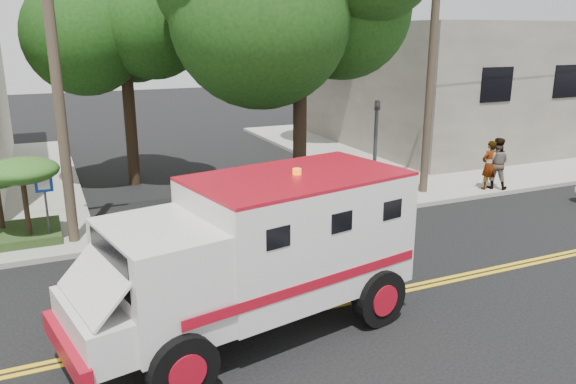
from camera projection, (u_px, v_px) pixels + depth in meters
name	position (u px, v px, depth m)	size (l,w,h in m)	color
ground	(361.00, 299.00, 12.44)	(100.00, 100.00, 0.00)	black
sidewalk_ne	(450.00, 143.00, 29.54)	(17.00, 17.00, 0.15)	gray
building_right	(471.00, 82.00, 29.72)	(14.00, 12.00, 6.00)	#635C54
utility_pole_left	(57.00, 81.00, 14.32)	(0.28, 0.28, 9.00)	#382D23
utility_pole_right	(431.00, 69.00, 19.11)	(0.28, 0.28, 9.00)	#382D23
tree_left	(133.00, 31.00, 20.20)	(4.48, 4.20, 7.70)	black
tree_right	(355.00, 24.00, 28.08)	(4.80, 4.50, 8.20)	black
traffic_signal	(375.00, 143.00, 18.24)	(0.15, 0.18, 3.60)	#3F3F42
accessibility_sign	(46.00, 199.00, 15.09)	(0.45, 0.10, 2.02)	#3F3F42
armored_truck	(260.00, 248.00, 10.70)	(7.04, 3.76, 3.05)	silver
pedestrian_a	(489.00, 165.00, 20.34)	(0.66, 0.43, 1.80)	gray
pedestrian_b	(496.00, 163.00, 20.46)	(0.92, 0.71, 1.89)	gray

